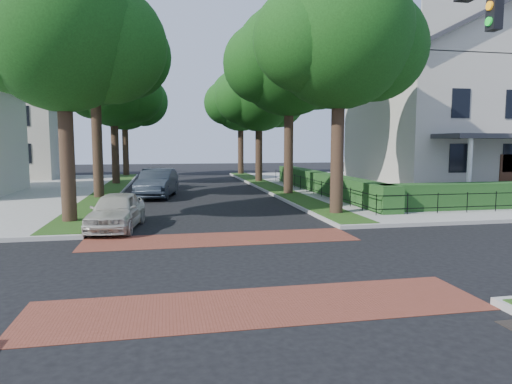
% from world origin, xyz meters
% --- Properties ---
extents(ground, '(120.00, 120.00, 0.00)m').
position_xyz_m(ground, '(0.00, 0.00, 0.00)').
color(ground, black).
rests_on(ground, ground).
extents(sidewalk_ne, '(30.00, 30.00, 0.15)m').
position_xyz_m(sidewalk_ne, '(19.50, 19.00, 0.07)').
color(sidewalk_ne, gray).
rests_on(sidewalk_ne, ground).
extents(crosswalk_far, '(9.00, 2.20, 0.01)m').
position_xyz_m(crosswalk_far, '(0.00, 3.20, 0.01)').
color(crosswalk_far, brown).
rests_on(crosswalk_far, ground).
extents(crosswalk_near, '(9.00, 2.20, 0.01)m').
position_xyz_m(crosswalk_near, '(0.00, -3.20, 0.01)').
color(crosswalk_near, brown).
rests_on(crosswalk_near, ground).
extents(grass_strip_ne, '(1.60, 29.80, 0.02)m').
position_xyz_m(grass_strip_ne, '(5.40, 19.10, 0.16)').
color(grass_strip_ne, '#233F12').
rests_on(grass_strip_ne, sidewalk_ne).
extents(grass_strip_nw, '(1.60, 29.80, 0.02)m').
position_xyz_m(grass_strip_nw, '(-5.40, 19.10, 0.16)').
color(grass_strip_nw, '#233F12').
rests_on(grass_strip_nw, sidewalk_nw).
extents(tree_right_near, '(7.75, 6.67, 10.66)m').
position_xyz_m(tree_right_near, '(5.60, 7.24, 7.63)').
color(tree_right_near, black).
rests_on(tree_right_near, sidewalk_ne).
extents(tree_right_mid, '(8.25, 7.09, 11.22)m').
position_xyz_m(tree_right_mid, '(5.61, 15.25, 7.99)').
color(tree_right_mid, black).
rests_on(tree_right_mid, sidewalk_ne).
extents(tree_right_far, '(7.25, 6.23, 9.74)m').
position_xyz_m(tree_right_far, '(5.60, 24.22, 6.91)').
color(tree_right_far, black).
rests_on(tree_right_far, sidewalk_ne).
extents(tree_right_back, '(7.50, 6.45, 10.20)m').
position_xyz_m(tree_right_back, '(5.60, 33.23, 7.27)').
color(tree_right_back, black).
rests_on(tree_right_back, sidewalk_ne).
extents(tree_left_near, '(7.50, 6.45, 10.20)m').
position_xyz_m(tree_left_near, '(-5.40, 7.23, 7.27)').
color(tree_left_near, black).
rests_on(tree_left_near, sidewalk_nw).
extents(tree_left_mid, '(8.00, 6.88, 11.48)m').
position_xyz_m(tree_left_mid, '(-5.39, 15.24, 8.34)').
color(tree_left_mid, black).
rests_on(tree_left_mid, sidewalk_nw).
extents(tree_left_far, '(7.00, 6.02, 9.86)m').
position_xyz_m(tree_left_far, '(-5.40, 24.22, 7.12)').
color(tree_left_far, black).
rests_on(tree_left_far, sidewalk_nw).
extents(tree_left_back, '(7.75, 6.66, 10.44)m').
position_xyz_m(tree_left_back, '(-5.40, 33.24, 7.41)').
color(tree_left_back, black).
rests_on(tree_left_back, sidewalk_nw).
extents(hedge_main_road, '(1.00, 18.00, 1.20)m').
position_xyz_m(hedge_main_road, '(7.70, 15.00, 0.75)').
color(hedge_main_road, '#17431A').
rests_on(hedge_main_road, sidewalk_ne).
extents(fence_main_road, '(0.06, 18.00, 0.90)m').
position_xyz_m(fence_main_road, '(6.90, 15.00, 0.60)').
color(fence_main_road, black).
rests_on(fence_main_road, sidewalk_ne).
extents(house_victorian, '(13.00, 13.05, 12.48)m').
position_xyz_m(house_victorian, '(17.51, 15.92, 6.02)').
color(house_victorian, '#B4AFA2').
rests_on(house_victorian, sidewalk_ne).
extents(house_left_far, '(10.00, 9.00, 10.14)m').
position_xyz_m(house_left_far, '(-15.49, 31.99, 5.04)').
color(house_left_far, '#B4AFA2').
rests_on(house_left_far, sidewalk_nw).
extents(parked_car_front, '(2.13, 4.23, 1.38)m').
position_xyz_m(parked_car_front, '(-3.60, 5.70, 0.69)').
color(parked_car_front, beige).
rests_on(parked_car_front, ground).
extents(parked_car_middle, '(2.60, 5.27, 1.66)m').
position_xyz_m(parked_car_middle, '(-2.30, 15.66, 0.83)').
color(parked_car_middle, '#1F262F').
rests_on(parked_car_middle, ground).
extents(parked_car_rear, '(2.39, 5.12, 1.44)m').
position_xyz_m(parked_car_rear, '(-2.30, 20.21, 0.72)').
color(parked_car_rear, slate).
rests_on(parked_car_rear, ground).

